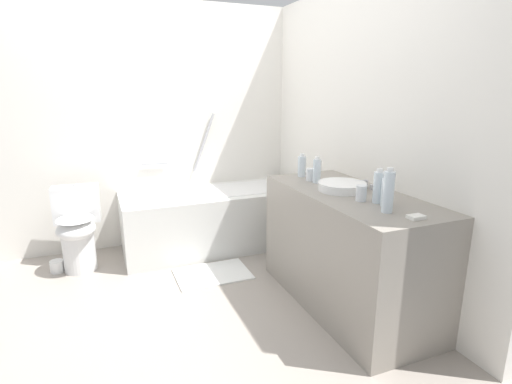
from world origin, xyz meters
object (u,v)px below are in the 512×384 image
Objects in this scene: sink_faucet at (365,184)px; water_bottle_2 at (388,192)px; water_bottle_0 at (386,192)px; soap_dish at (416,217)px; bath_mat at (213,274)px; bathtub at (211,217)px; toilet_paper_roll at (57,266)px; water_bottle_4 at (379,187)px; toilet at (77,229)px; water_bottle_3 at (302,166)px; sink_basin at (342,186)px; drinking_glass_1 at (361,193)px; water_bottle_1 at (317,171)px; drinking_glass_0 at (310,174)px.

sink_faucet is 0.59m from water_bottle_2.
water_bottle_2 is (-0.07, -0.10, 0.03)m from water_bottle_0.
soap_dish is 1.81m from bath_mat.
water_bottle_0 is (0.60, -1.75, 0.62)m from bathtub.
bathtub is at bearing 2.28° from toilet_paper_roll.
water_bottle_4 is at bearing -54.05° from bath_mat.
toilet reaches higher than bath_mat.
toilet is 0.36m from toilet_paper_roll.
water_bottle_3 is 1.17m from bath_mat.
sink_basin is 3.03× the size of toilet_paper_roll.
water_bottle_0 is at bearing -112.16° from sink_faucet.
bath_mat is at bearing 125.95° from water_bottle_4.
water_bottle_0 reaches higher than drinking_glass_1.
toilet_paper_roll is (-1.98, 1.95, -0.79)m from soap_dish.
water_bottle_1 is 0.24m from water_bottle_3.
water_bottle_1 is at bearing 99.83° from sink_basin.
drinking_glass_0 is (1.71, -0.94, 0.52)m from toilet.
bath_mat is (-0.94, 0.72, -0.86)m from sink_faucet.
sink_basin is at bearing -44.23° from bath_mat.
water_bottle_4 reaches higher than soap_dish.
water_bottle_3 is 1.92× the size of drinking_glass_0.
sink_faucet reaches higher than toilet_paper_roll.
bathtub is 17.35× the size of drinking_glass_0.
water_bottle_4 is (0.07, -0.85, 0.02)m from water_bottle_3.
water_bottle_3 reaches higher than toilet_paper_roll.
water_bottle_2 is 2.78m from toilet_paper_roll.
sink_basin is 1.81× the size of water_bottle_3.
drinking_glass_1 is at bearing 133.65° from water_bottle_4.
drinking_glass_1 is at bearing -89.81° from water_bottle_3.
drinking_glass_1 is at bearing 112.93° from water_bottle_0.
bathtub is at bearing 116.59° from water_bottle_1.
bathtub is 8.71× the size of water_bottle_0.
sink_basin is 3.37× the size of drinking_glass_1.
sink_faucet reaches higher than toilet.
bath_mat is at bearing 162.56° from water_bottle_3.
water_bottle_4 is 0.35m from soap_dish.
water_bottle_1 is (0.53, -1.06, 0.63)m from bathtub.
toilet_paper_roll is (-1.98, 1.70, -0.87)m from water_bottle_0.
bathtub is 1.40m from toilet_paper_roll.
water_bottle_1 is 0.93× the size of water_bottle_4.
water_bottle_3 is 2.04× the size of soap_dish.
water_bottle_2 reaches higher than water_bottle_0.
water_bottle_3 is at bearing 94.84° from sink_basin.
water_bottle_2 is at bearing -125.26° from water_bottle_0.
bath_mat is at bearing 118.57° from soap_dish.
bath_mat is (-0.17, -0.60, -0.29)m from bathtub.
bathtub is 4.98× the size of sink_basin.
sink_basin is at bearing 91.71° from soap_dish.
drinking_glass_1 is at bearing -131.11° from sink_faucet.
drinking_glass_0 is at bearing -28.78° from bath_mat.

